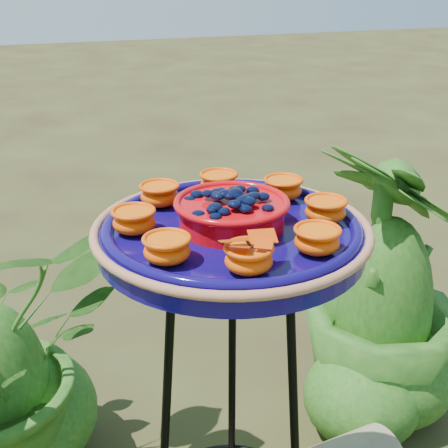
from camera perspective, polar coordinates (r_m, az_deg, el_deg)
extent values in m
torus|color=black|center=(1.07, 0.69, -2.82)|extent=(0.33, 0.33, 0.02)
cylinder|color=black|center=(1.43, 0.73, -16.15)|extent=(0.04, 0.09, 0.88)
cylinder|color=#0E0650|center=(1.05, 0.69, -1.27)|extent=(0.58, 0.58, 0.04)
torus|color=#AD6E4E|center=(1.04, 0.70, -0.37)|extent=(0.47, 0.47, 0.02)
torus|color=#0E0650|center=(1.04, 0.70, -0.17)|extent=(0.43, 0.43, 0.02)
cylinder|color=#BD070C|center=(1.04, 0.70, 0.84)|extent=(0.23, 0.23, 0.04)
torus|color=#BD070C|center=(1.03, 0.71, 1.97)|extent=(0.19, 0.19, 0.01)
ellipsoid|color=black|center=(1.02, 0.71, 2.28)|extent=(0.16, 0.16, 0.03)
ellipsoid|color=#EF5602|center=(1.07, 9.26, 1.08)|extent=(0.07, 0.07, 0.03)
cylinder|color=#F35904|center=(1.07, 9.32, 1.94)|extent=(0.06, 0.06, 0.01)
ellipsoid|color=#EF5602|center=(1.16, 5.42, 3.08)|extent=(0.07, 0.07, 0.03)
cylinder|color=#F35904|center=(1.16, 5.45, 3.90)|extent=(0.06, 0.06, 0.01)
ellipsoid|color=#EF5602|center=(1.19, -0.48, 3.62)|extent=(0.07, 0.07, 0.03)
cylinder|color=#F35904|center=(1.18, -0.48, 4.41)|extent=(0.06, 0.06, 0.01)
ellipsoid|color=#EF5602|center=(1.13, -5.89, 2.52)|extent=(0.07, 0.07, 0.03)
cylinder|color=#F35904|center=(1.13, -5.93, 3.35)|extent=(0.06, 0.06, 0.01)
ellipsoid|color=#EF5602|center=(1.03, -8.22, 0.11)|extent=(0.07, 0.07, 0.03)
cylinder|color=#F35904|center=(1.02, -8.28, 1.02)|extent=(0.06, 0.06, 0.01)
ellipsoid|color=#EF5602|center=(0.92, -5.23, -2.50)|extent=(0.07, 0.07, 0.03)
cylinder|color=#F35904|center=(0.92, -5.27, -1.52)|extent=(0.06, 0.06, 0.01)
ellipsoid|color=#EF5602|center=(0.89, 2.28, -3.38)|extent=(0.07, 0.07, 0.03)
cylinder|color=#F35904|center=(0.89, 2.29, -2.37)|extent=(0.06, 0.06, 0.01)
ellipsoid|color=#EF5602|center=(0.96, 8.50, -1.65)|extent=(0.07, 0.07, 0.03)
cylinder|color=#F35904|center=(0.95, 8.56, -0.69)|extent=(0.06, 0.06, 0.01)
cylinder|color=black|center=(0.88, 2.30, -1.78)|extent=(0.00, 0.03, 0.00)
cube|color=#EA4204|center=(0.87, 0.87, -1.52)|extent=(0.04, 0.03, 0.01)
cube|color=#EA4204|center=(0.89, 3.55, -1.14)|extent=(0.04, 0.03, 0.01)
imported|color=#1B4913|center=(1.94, 14.64, -5.49)|extent=(0.60, 0.60, 0.88)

